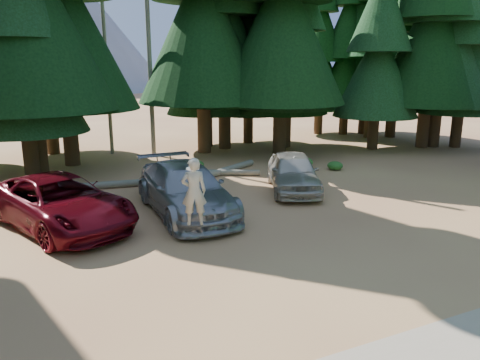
{
  "coord_description": "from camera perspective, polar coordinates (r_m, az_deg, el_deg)",
  "views": [
    {
      "loc": [
        -5.74,
        -10.65,
        5.07
      ],
      "look_at": [
        0.67,
        2.96,
        1.25
      ],
      "focal_mm": 35.0,
      "sensor_mm": 36.0,
      "label": 1
    }
  ],
  "objects": [
    {
      "name": "red_pickup",
      "position": [
        15.61,
        -21.13,
        -2.56
      ],
      "size": [
        4.69,
        6.42,
        1.62
      ],
      "primitive_type": "imported",
      "rotation": [
        0.0,
        0.0,
        0.39
      ],
      "color": "#5A0711",
      "rests_on": "ground"
    },
    {
      "name": "frisbee_player",
      "position": [
        12.99,
        -5.64,
        -1.38
      ],
      "size": [
        0.79,
        0.63,
        1.91
      ],
      "rotation": [
        0.0,
        0.0,
        2.87
      ],
      "color": "beige",
      "rests_on": "ground"
    },
    {
      "name": "log_mid",
      "position": [
        21.41,
        -2.03,
        0.92
      ],
      "size": [
        3.09,
        1.75,
        0.27
      ],
      "primitive_type": "cylinder",
      "rotation": [
        0.0,
        1.57,
        -0.47
      ],
      "color": "#686453",
      "rests_on": "ground"
    },
    {
      "name": "shrub_edge_east",
      "position": [
        22.95,
        11.52,
        1.72
      ],
      "size": [
        0.75,
        0.75,
        0.41
      ],
      "primitive_type": "ellipsoid",
      "color": "#1E6421",
      "rests_on": "ground"
    },
    {
      "name": "silver_minivan_right",
      "position": [
        18.86,
        6.51,
        0.98
      ],
      "size": [
        3.47,
        4.87,
        1.54
      ],
      "primitive_type": "imported",
      "rotation": [
        0.0,
        0.0,
        -0.41
      ],
      "color": "beige",
      "rests_on": "ground"
    },
    {
      "name": "shrub_left",
      "position": [
        18.92,
        -10.58,
        -0.79
      ],
      "size": [
        0.86,
        0.86,
        0.47
      ],
      "primitive_type": "ellipsoid",
      "color": "#1E6421",
      "rests_on": "ground"
    },
    {
      "name": "shrub_right",
      "position": [
        22.59,
        6.3,
        2.07
      ],
      "size": [
        1.23,
        1.23,
        0.67
      ],
      "primitive_type": "ellipsoid",
      "color": "#1E6421",
      "rests_on": "ground"
    },
    {
      "name": "shrub_center_right",
      "position": [
        22.42,
        -5.59,
        1.79
      ],
      "size": [
        0.93,
        0.93,
        0.51
      ],
      "primitive_type": "ellipsoid",
      "color": "#1E6421",
      "rests_on": "ground"
    },
    {
      "name": "silver_minivan_center",
      "position": [
        16.01,
        -6.67,
        -1.17
      ],
      "size": [
        2.41,
        5.8,
        1.68
      ],
      "primitive_type": "imported",
      "rotation": [
        0.0,
        0.0,
        -0.01
      ],
      "color": "#9FA1A6",
      "rests_on": "ground"
    },
    {
      "name": "shrub_far_right",
      "position": [
        23.08,
        7.63,
        2.14
      ],
      "size": [
        1.01,
        1.01,
        0.56
      ],
      "primitive_type": "ellipsoid",
      "color": "#1E6421",
      "rests_on": "ground"
    },
    {
      "name": "shrub_center_left",
      "position": [
        18.78,
        -7.4,
        -0.46
      ],
      "size": [
        1.23,
        1.23,
        0.68
      ],
      "primitive_type": "ellipsoid",
      "color": "#1E6421",
      "rests_on": "ground"
    },
    {
      "name": "snag_front",
      "position": [
        26.0,
        -11.06,
        16.05
      ],
      "size": [
        0.24,
        0.24,
        12.0
      ],
      "primitive_type": "cylinder",
      "color": "#686453",
      "rests_on": "ground"
    },
    {
      "name": "forest_belt_north",
      "position": [
        26.77,
        -12.37,
        3.0
      ],
      "size": [
        36.0,
        7.0,
        22.0
      ],
      "primitive_type": null,
      "color": "black",
      "rests_on": "ground"
    },
    {
      "name": "log_left",
      "position": [
        19.97,
        -13.07,
        -0.39
      ],
      "size": [
        4.19,
        1.0,
        0.3
      ],
      "primitive_type": "cylinder",
      "rotation": [
        0.0,
        1.57,
        -0.17
      ],
      "color": "#686453",
      "rests_on": "ground"
    },
    {
      "name": "mountain_peak",
      "position": [
        99.23,
        -24.49,
        17.45
      ],
      "size": [
        48.0,
        50.0,
        28.0
      ],
      "color": "gray",
      "rests_on": "ground"
    },
    {
      "name": "log_right",
      "position": [
        21.65,
        -2.09,
        1.1
      ],
      "size": [
        4.21,
        2.56,
        0.3
      ],
      "primitive_type": "cylinder",
      "rotation": [
        0.0,
        1.57,
        0.52
      ],
      "color": "#686453",
      "rests_on": "ground"
    },
    {
      "name": "ground",
      "position": [
        13.11,
        2.91,
        -8.51
      ],
      "size": [
        160.0,
        160.0,
        0.0
      ],
      "primitive_type": "plane",
      "color": "#A76747",
      "rests_on": "ground"
    },
    {
      "name": "snag_back",
      "position": [
        27.03,
        -15.99,
        13.57
      ],
      "size": [
        0.2,
        0.2,
        10.0
      ],
      "primitive_type": "cylinder",
      "color": "#686453",
      "rests_on": "ground"
    }
  ]
}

